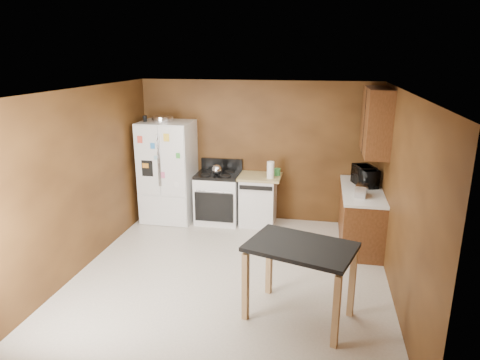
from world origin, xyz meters
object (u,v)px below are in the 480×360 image
(microwave, at_px, (365,177))
(green_canister, at_px, (277,172))
(roasting_pan, at_px, (163,119))
(pen_cup, at_px, (145,119))
(kettle, at_px, (217,170))
(refrigerator, at_px, (168,172))
(gas_range, at_px, (218,197))
(dishwasher, at_px, (258,199))
(toaster, at_px, (362,190))
(island, at_px, (300,257))
(paper_towel, at_px, (271,170))

(microwave, bearing_deg, green_canister, 56.55)
(roasting_pan, bearing_deg, pen_cup, -164.87)
(kettle, height_order, refrigerator, refrigerator)
(kettle, bearing_deg, microwave, -3.50)
(gas_range, xyz_separation_m, dishwasher, (0.72, 0.02, -0.01))
(green_canister, xyz_separation_m, gas_range, (-1.04, -0.11, -0.49))
(gas_range, bearing_deg, roasting_pan, -177.16)
(toaster, relative_size, gas_range, 0.23)
(microwave, height_order, gas_range, microwave)
(gas_range, bearing_deg, island, -59.42)
(roasting_pan, distance_m, gas_range, 1.69)
(gas_range, bearing_deg, microwave, -5.55)
(microwave, bearing_deg, pen_cup, 68.53)
(toaster, bearing_deg, pen_cup, -176.36)
(paper_towel, height_order, green_canister, paper_towel)
(pen_cup, relative_size, green_canister, 0.87)
(gas_range, relative_size, dishwasher, 1.24)
(paper_towel, relative_size, island, 0.22)
(green_canister, height_order, dishwasher, green_canister)
(roasting_pan, relative_size, gas_range, 0.34)
(dishwasher, xyz_separation_m, island, (0.89, -2.74, 0.31))
(kettle, bearing_deg, toaster, -17.24)
(pen_cup, height_order, green_canister, pen_cup)
(island, bearing_deg, roasting_pan, 133.90)
(toaster, distance_m, refrigerator, 3.39)
(pen_cup, bearing_deg, dishwasher, 4.40)
(toaster, relative_size, microwave, 0.50)
(dishwasher, height_order, island, island)
(pen_cup, xyz_separation_m, island, (2.87, -2.59, -1.09))
(gas_range, height_order, island, gas_range)
(dishwasher, bearing_deg, paper_towel, -27.31)
(paper_towel, relative_size, green_canister, 2.37)
(kettle, distance_m, dishwasher, 0.91)
(roasting_pan, distance_m, dishwasher, 2.19)
(microwave, relative_size, refrigerator, 0.28)
(pen_cup, height_order, dishwasher, pen_cup)
(pen_cup, distance_m, dishwasher, 2.43)
(roasting_pan, bearing_deg, toaster, -13.15)
(gas_range, distance_m, dishwasher, 0.72)
(kettle, xyz_separation_m, microwave, (2.48, -0.15, 0.05))
(refrigerator, distance_m, dishwasher, 1.69)
(pen_cup, xyz_separation_m, green_canister, (2.30, 0.24, -0.90))
(kettle, height_order, gas_range, gas_range)
(pen_cup, relative_size, paper_towel, 0.37)
(roasting_pan, height_order, kettle, roasting_pan)
(toaster, relative_size, refrigerator, 0.14)
(roasting_pan, bearing_deg, island, -46.10)
(paper_towel, distance_m, refrigerator, 1.86)
(roasting_pan, bearing_deg, microwave, -3.22)
(roasting_pan, xyz_separation_m, paper_towel, (1.91, -0.04, -0.81))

